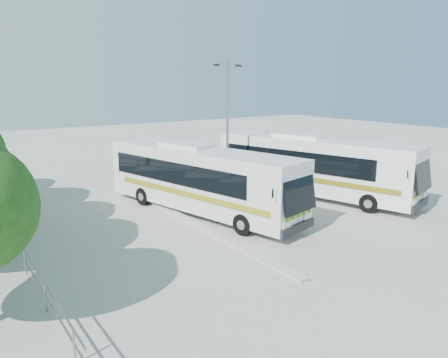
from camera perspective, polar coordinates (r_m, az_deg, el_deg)
ground at (r=21.08m, az=3.47°, el=-5.90°), size 100.00×100.00×0.00m
kerb_divider at (r=21.43m, az=-4.73°, el=-5.40°), size 0.40×16.00×0.15m
railing at (r=20.76m, az=-26.57°, el=-5.42°), size 0.06×22.00×1.00m
coach_main at (r=22.39m, az=-3.12°, el=0.10°), size 5.11×12.32×3.35m
coach_adjacent at (r=26.18m, az=11.61°, el=1.80°), size 5.78×12.55×3.43m
lamppost at (r=25.17m, az=0.46°, el=7.20°), size 1.91×0.27×7.79m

